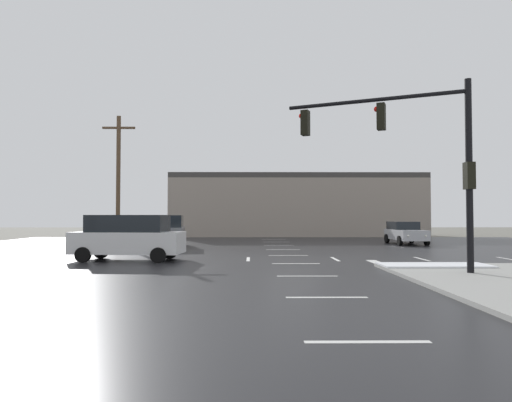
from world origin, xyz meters
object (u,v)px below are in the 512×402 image
at_px(suv_grey, 168,230).
at_px(sedan_silver, 405,232).
at_px(utility_pole_far, 118,178).
at_px(suv_white, 128,237).
at_px(traffic_signal_mast, 414,145).

distance_m(suv_grey, sedan_silver, 16.41).
bearing_deg(suv_grey, utility_pole_far, 59.98).
bearing_deg(suv_white, sedan_silver, -139.62).
bearing_deg(sedan_silver, suv_white, -53.40).
xyz_separation_m(suv_white, utility_pole_far, (-3.52, 10.56, 3.51)).
bearing_deg(suv_grey, suv_white, 172.68).
xyz_separation_m(traffic_signal_mast, utility_pole_far, (-14.65, 15.31, 0.14)).
bearing_deg(traffic_signal_mast, sedan_silver, -83.15).
relative_size(traffic_signal_mast, suv_white, 1.30).
bearing_deg(utility_pole_far, suv_white, -71.57).
xyz_separation_m(suv_grey, suv_white, (-0.16, -8.95, 0.00)).
bearing_deg(sedan_silver, utility_pole_far, -85.68).
distance_m(suv_grey, suv_white, 8.95).
height_order(suv_grey, sedan_silver, suv_grey).
bearing_deg(utility_pole_far, sedan_silver, 3.89).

